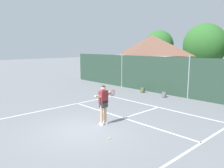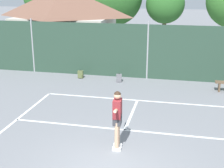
{
  "view_description": "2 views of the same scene",
  "coord_description": "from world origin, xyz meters",
  "views": [
    {
      "loc": [
        7.61,
        -5.45,
        3.57
      ],
      "look_at": [
        -1.11,
        2.71,
        1.6
      ],
      "focal_mm": 35.9,
      "sensor_mm": 36.0,
      "label": 1
    },
    {
      "loc": [
        1.75,
        -7.48,
        4.83
      ],
      "look_at": [
        -0.71,
        3.6,
        1.28
      ],
      "focal_mm": 51.31,
      "sensor_mm": 36.0,
      "label": 2
    }
  ],
  "objects": [
    {
      "name": "ground_plane",
      "position": [
        0.0,
        0.0,
        0.0
      ],
      "size": [
        120.0,
        120.0,
        0.0
      ],
      "primitive_type": "plane",
      "color": "slate"
    },
    {
      "name": "chainlink_fence",
      "position": [
        0.0,
        9.0,
        1.44
      ],
      "size": [
        26.09,
        0.09,
        3.02
      ],
      "color": "#284233",
      "rests_on": "ground"
    },
    {
      "name": "clubhouse_building",
      "position": [
        -5.87,
        12.5,
        2.45
      ],
      "size": [
        6.51,
        4.49,
        4.72
      ],
      "color": "beige",
      "rests_on": "ground"
    },
    {
      "name": "tennis_player",
      "position": [
        -0.0,
        1.15,
        1.11
      ],
      "size": [
        0.31,
        1.43,
        1.85
      ],
      "color": "silver",
      "rests_on": "ground"
    },
    {
      "name": "backpack_olive",
      "position": [
        -3.48,
        8.28,
        0.19
      ],
      "size": [
        0.29,
        0.25,
        0.46
      ],
      "color": "#566038",
      "rests_on": "ground"
    },
    {
      "name": "backpack_grey",
      "position": [
        -1.33,
        8.05,
        0.19
      ],
      "size": [
        0.31,
        0.29,
        0.46
      ],
      "color": "slate",
      "rests_on": "ground"
    },
    {
      "name": "court_markings",
      "position": [
        0.0,
        0.65,
        0.0
      ],
      "size": [
        8.3,
        11.1,
        0.01
      ],
      "color": "white",
      "rests_on": "ground"
    }
  ]
}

